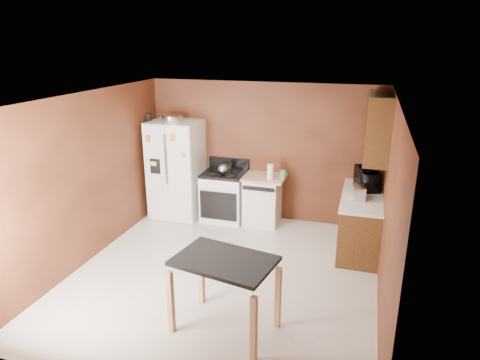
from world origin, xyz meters
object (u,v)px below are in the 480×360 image
at_px(green_canister, 283,174).
at_px(island, 224,271).
at_px(kettle, 223,169).
at_px(refrigerator, 176,169).
at_px(paper_towel, 270,172).
at_px(toaster, 359,192).
at_px(dishwasher, 262,199).
at_px(gas_range, 224,195).
at_px(microwave, 367,179).
at_px(pen_cup, 149,117).
at_px(roasting_pan, 173,118).

xyz_separation_m(green_canister, island, (-0.03, -3.11, -0.20)).
height_order(kettle, green_canister, kettle).
bearing_deg(kettle, refrigerator, 178.31).
distance_m(paper_towel, toaster, 1.61).
distance_m(green_canister, toaster, 1.51).
height_order(kettle, toaster, toaster).
xyz_separation_m(dishwasher, island, (0.32, -3.04, 0.30)).
height_order(green_canister, gas_range, gas_range).
relative_size(kettle, green_canister, 1.47).
distance_m(microwave, island, 3.24).
height_order(pen_cup, kettle, pen_cup).
bearing_deg(roasting_pan, kettle, -4.93).
relative_size(paper_towel, green_canister, 2.15).
xyz_separation_m(pen_cup, kettle, (1.37, 0.08, -0.88)).
distance_m(pen_cup, dishwasher, 2.52).
xyz_separation_m(roasting_pan, green_canister, (2.03, 0.09, -0.90)).
bearing_deg(green_canister, roasting_pan, -177.39).
relative_size(roasting_pan, pen_cup, 2.86).
height_order(kettle, gas_range, gas_range).
height_order(pen_cup, island, pen_cup).
bearing_deg(refrigerator, microwave, -1.24).
height_order(toaster, island, toaster).
relative_size(microwave, island, 0.45).
bearing_deg(paper_towel, gas_range, 174.56).
bearing_deg(pen_cup, roasting_pan, 21.95).
bearing_deg(kettle, roasting_pan, 175.07).
bearing_deg(toaster, roasting_pan, 160.86).
bearing_deg(green_canister, refrigerator, -175.68).
bearing_deg(paper_towel, refrigerator, 179.27).
distance_m(roasting_pan, pen_cup, 0.43).
height_order(roasting_pan, refrigerator, roasting_pan).
height_order(paper_towel, island, paper_towel).
xyz_separation_m(gas_range, dishwasher, (0.72, 0.02, -0.01)).
relative_size(gas_range, dishwasher, 1.24).
distance_m(pen_cup, refrigerator, 1.07).
bearing_deg(refrigerator, green_canister, 4.32).
distance_m(roasting_pan, refrigerator, 0.95).
bearing_deg(refrigerator, pen_cup, -167.10).
distance_m(kettle, microwave, 2.47).
relative_size(paper_towel, dishwasher, 0.29).
relative_size(toaster, gas_range, 0.26).
xyz_separation_m(paper_towel, microwave, (1.61, -0.05, 0.03)).
height_order(paper_towel, refrigerator, refrigerator).
relative_size(paper_towel, island, 0.21).
bearing_deg(gas_range, refrigerator, -176.19).
bearing_deg(toaster, island, -127.70).
xyz_separation_m(pen_cup, dishwasher, (2.08, 0.19, -1.41)).
bearing_deg(dishwasher, refrigerator, -177.01).
xyz_separation_m(paper_towel, toaster, (1.50, -0.57, -0.02)).
bearing_deg(gas_range, kettle, -82.59).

